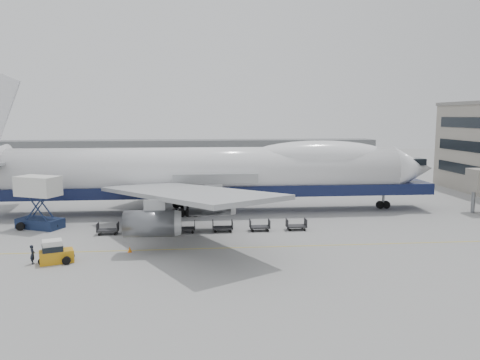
{
  "coord_description": "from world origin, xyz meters",
  "views": [
    {
      "loc": [
        -1.51,
        -51.28,
        13.09
      ],
      "look_at": [
        3.93,
        6.0,
        5.2
      ],
      "focal_mm": 35.0,
      "sensor_mm": 36.0,
      "label": 1
    }
  ],
  "objects": [
    {
      "name": "dolly_0",
      "position": [
        -11.38,
        0.72,
        0.53
      ],
      "size": [
        2.3,
        1.35,
        1.3
      ],
      "color": "#2D2D30",
      "rests_on": "ground"
    },
    {
      "name": "catering_truck",
      "position": [
        -19.87,
        4.52,
        3.45
      ],
      "size": [
        5.82,
        5.04,
        6.15
      ],
      "rotation": [
        0.0,
        0.0,
        -0.44
      ],
      "color": "#172446",
      "rests_on": "ground"
    },
    {
      "name": "traffic_cone",
      "position": [
        -8.0,
        -6.55,
        0.27
      ],
      "size": [
        0.39,
        0.39,
        0.58
      ],
      "rotation": [
        0.0,
        0.0,
        -0.39
      ],
      "color": "orange",
      "rests_on": "ground"
    },
    {
      "name": "dolly_2",
      "position": [
        -2.84,
        0.72,
        0.53
      ],
      "size": [
        2.3,
        1.35,
        1.3
      ],
      "color": "#2D2D30",
      "rests_on": "ground"
    },
    {
      "name": "dolly_4",
      "position": [
        5.7,
        0.72,
        0.53
      ],
      "size": [
        2.3,
        1.35,
        1.3
      ],
      "color": "#2D2D30",
      "rests_on": "ground"
    },
    {
      "name": "ground_worker",
      "position": [
        -16.1,
        -9.42,
        0.87
      ],
      "size": [
        0.51,
        0.69,
        1.73
      ],
      "primitive_type": "imported",
      "rotation": [
        0.0,
        0.0,
        1.74
      ],
      "color": "black",
      "rests_on": "ground"
    },
    {
      "name": "dolly_5",
      "position": [
        9.97,
        0.72,
        0.53
      ],
      "size": [
        2.3,
        1.35,
        1.3
      ],
      "color": "#2D2D30",
      "rests_on": "ground"
    },
    {
      "name": "dolly_3",
      "position": [
        1.43,
        0.72,
        0.53
      ],
      "size": [
        2.3,
        1.35,
        1.3
      ],
      "color": "#2D2D30",
      "rests_on": "ground"
    },
    {
      "name": "dolly_1",
      "position": [
        -7.11,
        0.72,
        0.53
      ],
      "size": [
        2.3,
        1.35,
        1.3
      ],
      "color": "#2D2D30",
      "rests_on": "ground"
    },
    {
      "name": "ground",
      "position": [
        0.0,
        0.0,
        0.0
      ],
      "size": [
        260.0,
        260.0,
        0.0
      ],
      "primitive_type": "plane",
      "color": "gray",
      "rests_on": "ground"
    },
    {
      "name": "baggage_tug",
      "position": [
        -14.22,
        -9.26,
        0.93
      ],
      "size": [
        3.21,
        2.4,
        2.1
      ],
      "rotation": [
        0.0,
        0.0,
        0.34
      ],
      "color": "#C98812",
      "rests_on": "ground"
    },
    {
      "name": "airliner",
      "position": [
        0.64,
        12.0,
        5.62
      ],
      "size": [
        67.0,
        55.3,
        19.98
      ],
      "color": "white",
      "rests_on": "ground"
    },
    {
      "name": "apron_line",
      "position": [
        0.0,
        -6.0,
        0.01
      ],
      "size": [
        60.0,
        0.15,
        0.01
      ],
      "primitive_type": "cube",
      "color": "gold",
      "rests_on": "ground"
    },
    {
      "name": "hangar",
      "position": [
        -10.0,
        70.0,
        3.5
      ],
      "size": [
        110.0,
        8.0,
        7.0
      ],
      "primitive_type": "cube",
      "color": "slate",
      "rests_on": "ground"
    }
  ]
}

